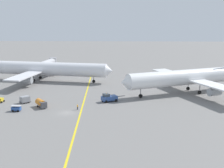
% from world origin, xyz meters
% --- Properties ---
extents(ground_plane, '(600.00, 600.00, 0.00)m').
position_xyz_m(ground_plane, '(0.00, 0.00, 0.00)').
color(ground_plane, slate).
extents(taxiway_stripe, '(6.74, 119.86, 0.01)m').
position_xyz_m(taxiway_stripe, '(3.54, 10.00, 0.00)').
color(taxiway_stripe, yellow).
rests_on(taxiway_stripe, ground).
extents(airliner_at_gate_left, '(60.37, 47.62, 16.83)m').
position_xyz_m(airliner_at_gate_left, '(-18.38, 46.19, 5.30)').
color(airliner_at_gate_left, silver).
rests_on(airliner_at_gate_left, ground).
extents(airliner_being_pushed, '(49.32, 45.73, 17.55)m').
position_xyz_m(airliner_being_pushed, '(39.59, 25.87, 5.75)').
color(airliner_being_pushed, white).
rests_on(airliner_being_pushed, ground).
extents(pushback_tug, '(7.81, 5.27, 3.05)m').
position_xyz_m(pushback_tug, '(11.63, 12.74, 1.29)').
color(pushback_tug, '#2D4C8C').
rests_on(pushback_tug, ground).
extents(gse_baggage_cart_trailing, '(2.79, 1.69, 1.71)m').
position_xyz_m(gse_baggage_cart_trailing, '(-14.88, 1.10, 0.86)').
color(gse_baggage_cart_trailing, '#2D5199').
rests_on(gse_baggage_cart_trailing, ground).
extents(gse_gpu_cart_small, '(1.88, 2.30, 1.90)m').
position_xyz_m(gse_gpu_cart_small, '(-23.24, 10.48, 0.79)').
color(gse_gpu_cart_small, gold).
rests_on(gse_gpu_cart_small, ground).
extents(gse_container_dolly_flat, '(3.80, 3.83, 2.15)m').
position_xyz_m(gse_container_dolly_flat, '(-15.20, 10.14, 1.17)').
color(gse_container_dolly_flat, slate).
rests_on(gse_container_dolly_flat, ground).
extents(gse_fuel_bowser_stubby, '(4.47, 5.04, 2.40)m').
position_xyz_m(gse_fuel_bowser_stubby, '(-8.54, 5.13, 1.33)').
color(gse_fuel_bowser_stubby, orange).
rests_on(gse_fuel_bowser_stubby, ground).
extents(ground_crew_ramp_agent_by_cones, '(0.36, 0.36, 1.70)m').
position_xyz_m(ground_crew_ramp_agent_by_cones, '(2.73, 3.28, 0.88)').
color(ground_crew_ramp_agent_by_cones, black).
rests_on(ground_crew_ramp_agent_by_cones, ground).
extents(jet_bridge, '(5.76, 22.49, 6.19)m').
position_xyz_m(jet_bridge, '(-22.78, 71.19, 4.41)').
color(jet_bridge, '#B7B7BC').
rests_on(jet_bridge, ground).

